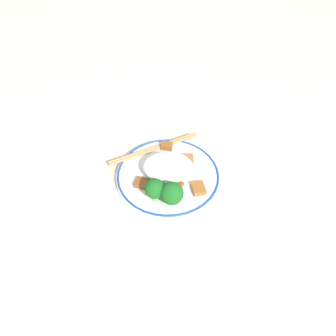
% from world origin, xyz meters
% --- Properties ---
extents(ground_plane, '(3.00, 3.00, 0.00)m').
position_xyz_m(ground_plane, '(0.00, 0.00, 0.00)').
color(ground_plane, beige).
extents(plate, '(0.22, 0.22, 0.02)m').
position_xyz_m(plate, '(0.00, 0.00, 0.01)').
color(plate, white).
rests_on(plate, ground_plane).
extents(rice_mound, '(0.11, 0.08, 0.05)m').
position_xyz_m(rice_mound, '(0.00, 0.00, 0.04)').
color(rice_mound, white).
rests_on(rice_mound, plate).
extents(broccoli_back_left, '(0.04, 0.04, 0.05)m').
position_xyz_m(broccoli_back_left, '(-0.02, -0.07, 0.05)').
color(broccoli_back_left, '#7FB756').
rests_on(broccoli_back_left, plate).
extents(broccoli_back_center, '(0.05, 0.05, 0.05)m').
position_xyz_m(broccoli_back_center, '(0.01, -0.08, 0.05)').
color(broccoli_back_center, '#7FB756').
rests_on(broccoli_back_center, plate).
extents(meat_near_front, '(0.03, 0.02, 0.01)m').
position_xyz_m(meat_near_front, '(-0.01, 0.08, 0.02)').
color(meat_near_front, brown).
rests_on(meat_near_front, plate).
extents(meat_near_left, '(0.03, 0.03, 0.01)m').
position_xyz_m(meat_near_left, '(-0.05, -0.03, 0.02)').
color(meat_near_left, brown).
rests_on(meat_near_left, plate).
extents(meat_near_right, '(0.03, 0.03, 0.01)m').
position_xyz_m(meat_near_right, '(0.02, -0.03, 0.02)').
color(meat_near_right, brown).
rests_on(meat_near_right, plate).
extents(meat_near_back, '(0.03, 0.04, 0.01)m').
position_xyz_m(meat_near_back, '(0.06, -0.04, 0.02)').
color(meat_near_back, '#995B28').
rests_on(meat_near_back, plate).
extents(meat_on_rice_edge, '(0.03, 0.03, 0.01)m').
position_xyz_m(meat_on_rice_edge, '(0.04, 0.04, 0.02)').
color(meat_on_rice_edge, '#9E6633').
rests_on(meat_on_rice_edge, plate).
extents(chopsticks, '(0.20, 0.12, 0.01)m').
position_xyz_m(chopsticks, '(-0.04, 0.07, 0.02)').
color(chopsticks, '#AD8451').
rests_on(chopsticks, plate).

